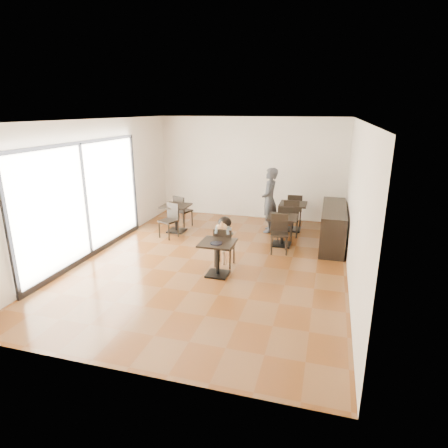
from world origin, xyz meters
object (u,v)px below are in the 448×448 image
(child_chair, at_px, (225,247))
(chair_left_b, at_px, (168,221))
(child_table, at_px, (218,259))
(cafe_table_left, at_px, (176,218))
(cafe_table_mid, at_px, (282,231))
(chair_back_b, at_px, (291,219))
(adult_patron, at_px, (269,200))
(chair_mid_a, at_px, (285,222))
(child, at_px, (225,242))
(cafe_table_back, at_px, (292,217))
(chair_left_a, at_px, (183,211))
(chair_back_a, at_px, (295,209))
(chair_mid_b, at_px, (279,234))

(child_chair, relative_size, chair_left_b, 0.95)
(child_table, relative_size, cafe_table_left, 0.95)
(cafe_table_mid, relative_size, chair_back_b, 0.81)
(chair_back_b, bearing_deg, adult_patron, 155.43)
(cafe_table_mid, bearing_deg, chair_mid_a, 90.00)
(child, xyz_separation_m, cafe_table_mid, (1.08, 1.68, -0.18))
(child_table, bearing_deg, cafe_table_left, 128.44)
(cafe_table_mid, bearing_deg, child, -122.67)
(child_chair, relative_size, adult_patron, 0.49)
(child_table, bearing_deg, adult_patron, 80.49)
(child_table, height_order, cafe_table_back, cafe_table_back)
(chair_left_b, distance_m, chair_back_b, 3.39)
(child, bearing_deg, chair_left_a, 128.44)
(chair_back_a, bearing_deg, cafe_table_mid, 82.76)
(cafe_table_mid, relative_size, chair_mid_a, 0.83)
(cafe_table_back, height_order, chair_back_a, chair_back_a)
(chair_left_a, relative_size, chair_back_a, 0.98)
(adult_patron, bearing_deg, cafe_table_left, -77.00)
(child_table, relative_size, child, 0.66)
(child_chair, height_order, chair_mid_b, chair_mid_b)
(chair_mid_a, bearing_deg, child_chair, 54.87)
(child_table, xyz_separation_m, chair_mid_b, (1.08, 1.68, 0.09))
(child, distance_m, cafe_table_left, 2.83)
(cafe_table_left, height_order, chair_mid_b, chair_mid_b)
(cafe_table_mid, bearing_deg, chair_left_b, -175.48)
(chair_mid_a, relative_size, chair_back_a, 0.97)
(child_chair, height_order, chair_mid_a, chair_mid_a)
(chair_mid_b, height_order, chair_back_b, chair_back_b)
(chair_mid_b, bearing_deg, adult_patron, 98.67)
(child, relative_size, chair_back_b, 1.17)
(adult_patron, bearing_deg, chair_left_a, -88.82)
(adult_patron, distance_m, chair_left_a, 2.61)
(child_chair, relative_size, child, 0.79)
(cafe_table_mid, distance_m, chair_back_a, 1.92)
(chair_left_b, bearing_deg, adult_patron, 47.56)
(chair_back_a, height_order, chair_back_b, same)
(child, height_order, chair_left_a, child)
(cafe_table_left, relative_size, chair_back_a, 0.81)
(child, bearing_deg, chair_mid_b, 46.38)
(chair_mid_a, xyz_separation_m, chair_mid_b, (0.00, -1.10, 0.00))
(child_table, height_order, chair_back_a, chair_back_a)
(child, distance_m, chair_back_a, 3.79)
(adult_patron, distance_m, chair_left_b, 2.92)
(chair_mid_b, distance_m, chair_left_a, 3.40)
(cafe_table_left, relative_size, chair_back_b, 0.81)
(adult_patron, distance_m, cafe_table_left, 2.73)
(child_table, bearing_deg, child, 90.00)
(cafe_table_mid, distance_m, chair_left_a, 3.21)
(chair_mid_a, bearing_deg, cafe_table_left, -4.82)
(chair_left_b, bearing_deg, cafe_table_left, 110.49)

